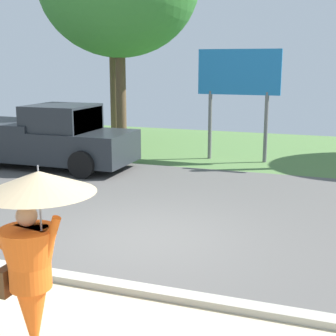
% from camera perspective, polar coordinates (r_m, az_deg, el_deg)
% --- Properties ---
extents(ground_plane, '(40.00, 22.00, 0.20)m').
position_cam_1_polar(ground_plane, '(11.59, 2.49, -3.55)').
color(ground_plane, '#565451').
extents(monk_pedestrian, '(1.15, 1.15, 2.13)m').
position_cam_1_polar(monk_pedestrian, '(5.31, -15.48, -9.84)').
color(monk_pedestrian, '#E55B19').
rests_on(monk_pedestrian, ground_plane).
extents(pickup_truck, '(5.20, 2.28, 1.88)m').
position_cam_1_polar(pickup_truck, '(15.10, -13.72, 3.41)').
color(pickup_truck, '#23282D').
rests_on(pickup_truck, ground_plane).
extents(roadside_billboard, '(2.60, 0.12, 3.50)m').
position_cam_1_polar(roadside_billboard, '(15.62, 8.27, 10.11)').
color(roadside_billboard, slate).
rests_on(roadside_billboard, ground_plane).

